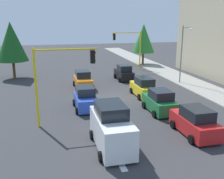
{
  "coord_description": "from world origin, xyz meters",
  "views": [
    {
      "loc": [
        25.23,
        -6.61,
        7.75
      ],
      "look_at": [
        1.31,
        -0.74,
        1.2
      ],
      "focal_mm": 42.7,
      "sensor_mm": 36.0,
      "label": 1
    }
  ],
  "objects": [
    {
      "name": "car_black",
      "position": [
        -7.56,
        3.04,
        0.9
      ],
      "size": [
        3.86,
        2.03,
        1.98
      ],
      "color": "black",
      "rests_on": "ground"
    },
    {
      "name": "traffic_signal_near_right",
      "position": [
        6.0,
        -5.72,
        4.1
      ],
      "size": [
        0.36,
        4.59,
        5.8
      ],
      "color": "yellow",
      "rests_on": "ground"
    },
    {
      "name": "street_lamp_curbside",
      "position": [
        -3.61,
        9.2,
        4.35
      ],
      "size": [
        2.15,
        0.28,
        7.0
      ],
      "color": "slate",
      "rests_on": "ground"
    },
    {
      "name": "traffic_signal_far_left",
      "position": [
        -14.0,
        5.73,
        4.15
      ],
      "size": [
        0.36,
        4.59,
        5.88
      ],
      "color": "yellow",
      "rests_on": "ground"
    },
    {
      "name": "car_orange",
      "position": [
        -4.66,
        -2.72,
        0.9
      ],
      "size": [
        3.97,
        2.1,
        1.98
      ],
      "color": "orange",
      "rests_on": "ground"
    },
    {
      "name": "sidewalk_kerb",
      "position": [
        -5.0,
        10.5,
        0.07
      ],
      "size": [
        80.0,
        4.0,
        0.15
      ],
      "primitive_type": "cube",
      "color": "gray",
      "rests_on": "ground"
    },
    {
      "name": "tree_roadside_far",
      "position": [
        -18.0,
        9.5,
        4.54
      ],
      "size": [
        3.81,
        3.81,
        6.94
      ],
      "color": "brown",
      "rests_on": "ground"
    },
    {
      "name": "ground_plane",
      "position": [
        0.0,
        0.0,
        0.0
      ],
      "size": [
        120.0,
        120.0,
        0.0
      ],
      "primitive_type": "plane",
      "color": "#353538"
    },
    {
      "name": "delivery_van_white",
      "position": [
        10.5,
        -3.03,
        1.28
      ],
      "size": [
        4.8,
        2.22,
        2.77
      ],
      "color": "white",
      "rests_on": "ground"
    },
    {
      "name": "car_yellow",
      "position": [
        0.24,
        2.89,
        0.9
      ],
      "size": [
        4.12,
        2.04,
        1.98
      ],
      "color": "yellow",
      "rests_on": "ground"
    },
    {
      "name": "lane_arrow_near",
      "position": [
        11.51,
        -3.0,
        0.01
      ],
      "size": [
        2.4,
        1.1,
        1.1
      ],
      "color": "silver",
      "rests_on": "ground"
    },
    {
      "name": "tree_opposite_side",
      "position": [
        -12.0,
        -11.0,
        4.87
      ],
      "size": [
        4.07,
        4.07,
        7.42
      ],
      "color": "brown",
      "rests_on": "ground"
    },
    {
      "name": "car_red",
      "position": [
        10.05,
        2.98,
        0.9
      ],
      "size": [
        4.19,
        2.11,
        1.98
      ],
      "color": "red",
      "rests_on": "ground"
    },
    {
      "name": "car_green",
      "position": [
        5.19,
        2.5,
        0.9
      ],
      "size": [
        3.92,
        2.12,
        1.98
      ],
      "color": "#1E7238",
      "rests_on": "ground"
    },
    {
      "name": "car_blue",
      "position": [
        2.83,
        -3.52,
        0.9
      ],
      "size": [
        3.71,
        2.06,
        1.98
      ],
      "color": "blue",
      "rests_on": "ground"
    }
  ]
}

